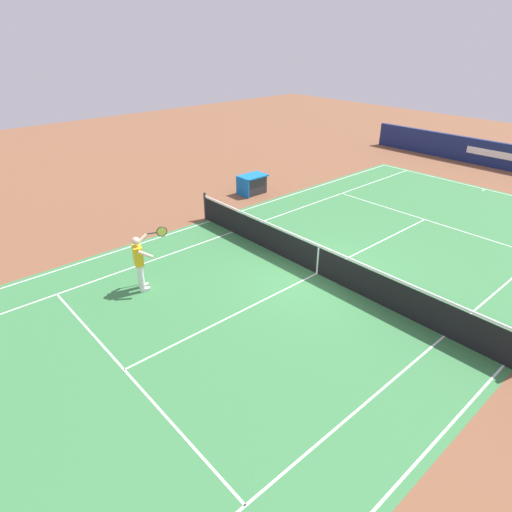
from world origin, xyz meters
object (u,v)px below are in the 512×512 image
at_px(equipment_cart_tarped, 252,184).
at_px(tennis_ball, 258,226).
at_px(tennis_net, 318,259).
at_px(tennis_player_near, 140,260).

bearing_deg(equipment_cart_tarped, tennis_ball, 51.90).
relative_size(tennis_ball, equipment_cart_tarped, 0.05).
relative_size(tennis_net, tennis_player_near, 6.89).
relative_size(tennis_player_near, tennis_ball, 25.71).
relative_size(tennis_net, tennis_ball, 177.27).
bearing_deg(tennis_net, equipment_cart_tarped, -116.05).
bearing_deg(tennis_net, tennis_ball, -104.41).
distance_m(tennis_ball, equipment_cart_tarped, 3.84).
height_order(tennis_net, tennis_player_near, tennis_player_near).
height_order(tennis_player_near, tennis_ball, tennis_player_near).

